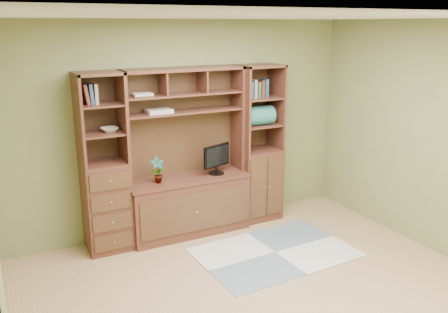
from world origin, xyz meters
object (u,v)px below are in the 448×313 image
center_hutch (187,154)px  left_tower (104,164)px  right_tower (258,144)px  monitor (216,154)px

center_hutch → left_tower: same height
center_hutch → left_tower: bearing=177.7°
center_hutch → right_tower: size_ratio=1.00×
right_tower → monitor: 0.66m
center_hutch → monitor: size_ratio=3.98×
center_hutch → monitor: (0.37, -0.03, -0.04)m
center_hutch → monitor: bearing=-5.3°
right_tower → monitor: bearing=-173.4°
right_tower → monitor: (-0.65, -0.07, -0.04)m
left_tower → center_hutch: bearing=-2.3°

